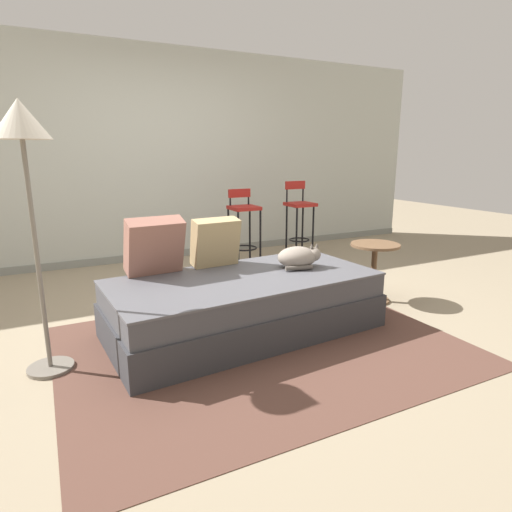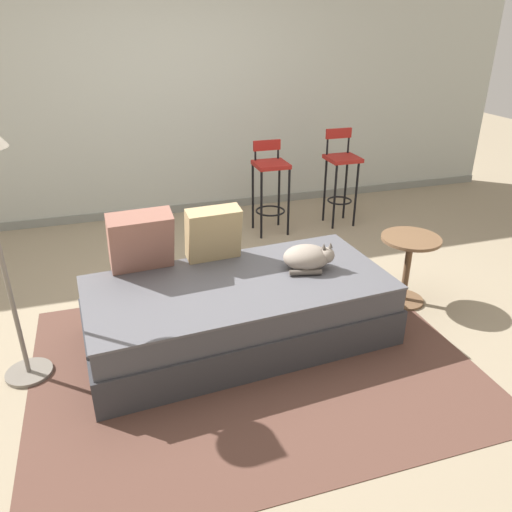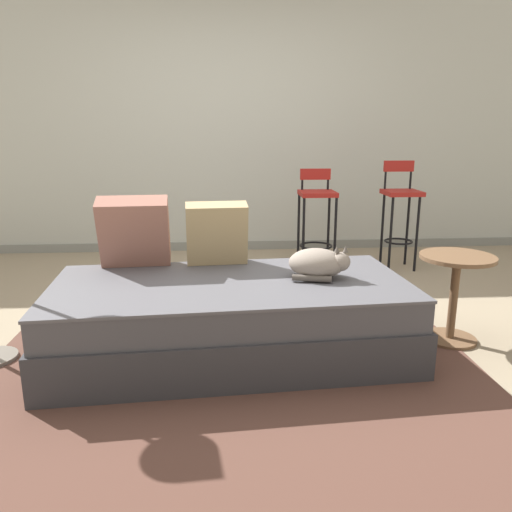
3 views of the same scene
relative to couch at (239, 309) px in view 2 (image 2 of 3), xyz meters
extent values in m
plane|color=gray|center=(0.00, 0.40, -0.22)|extent=(16.00, 16.00, 0.00)
cube|color=#B7BCB2|center=(0.00, 2.65, 1.08)|extent=(8.00, 0.10, 2.60)
cube|color=gray|center=(0.00, 2.60, -0.18)|extent=(8.00, 0.02, 0.09)
cube|color=brown|center=(0.00, -0.30, -0.22)|extent=(2.72, 2.07, 0.01)
cube|color=#353539|center=(0.00, 0.00, -0.09)|extent=(2.08, 1.11, 0.26)
cube|color=#47474C|center=(0.00, 0.00, 0.12)|extent=(2.04, 1.07, 0.18)
cube|color=#525257|center=(0.00, 0.00, 0.21)|extent=(2.05, 1.08, 0.02)
cube|color=#936051|center=(-0.58, 0.35, 0.44)|extent=(0.44, 0.30, 0.45)
cube|color=tan|center=(-0.08, 0.38, 0.41)|extent=(0.39, 0.23, 0.40)
ellipsoid|color=gray|center=(0.50, 0.05, 0.30)|extent=(0.37, 0.31, 0.17)
sphere|color=gray|center=(0.62, 0.00, 0.32)|extent=(0.11, 0.11, 0.11)
cone|color=#544C44|center=(0.60, 0.00, 0.39)|extent=(0.03, 0.03, 0.04)
cone|color=#544C44|center=(0.65, 0.00, 0.39)|extent=(0.03, 0.03, 0.04)
cylinder|color=#544C44|center=(0.45, -0.05, 0.24)|extent=(0.22, 0.09, 0.04)
cylinder|color=black|center=(0.68, 1.60, 0.12)|extent=(0.02, 0.02, 0.69)
cylinder|color=black|center=(0.96, 1.60, 0.12)|extent=(0.02, 0.02, 0.69)
cylinder|color=black|center=(0.68, 1.89, 0.12)|extent=(0.02, 0.02, 0.69)
cylinder|color=black|center=(0.96, 1.89, 0.12)|extent=(0.02, 0.02, 0.69)
torus|color=black|center=(0.82, 1.75, 0.00)|extent=(0.30, 0.30, 0.02)
cube|color=maroon|center=(0.82, 1.75, 0.49)|extent=(0.32, 0.32, 0.04)
cylinder|color=black|center=(0.70, 1.88, 0.56)|extent=(0.02, 0.02, 0.18)
cylinder|color=black|center=(0.94, 1.88, 0.56)|extent=(0.02, 0.02, 0.18)
cube|color=maroon|center=(0.82, 1.88, 0.65)|extent=(0.28, 0.03, 0.10)
cylinder|color=black|center=(1.48, 1.63, 0.12)|extent=(0.02, 0.02, 0.69)
cylinder|color=black|center=(1.72, 1.63, 0.12)|extent=(0.02, 0.02, 0.69)
cylinder|color=black|center=(1.48, 1.87, 0.12)|extent=(0.02, 0.02, 0.69)
cylinder|color=black|center=(1.72, 1.87, 0.12)|extent=(0.02, 0.02, 0.69)
torus|color=black|center=(1.60, 1.75, 0.03)|extent=(0.26, 0.26, 0.02)
cube|color=maroon|center=(1.60, 1.75, 0.49)|extent=(0.32, 0.32, 0.04)
cylinder|color=black|center=(1.48, 1.88, 0.59)|extent=(0.02, 0.02, 0.25)
cylinder|color=black|center=(1.72, 1.88, 0.59)|extent=(0.02, 0.02, 0.25)
cube|color=maroon|center=(1.60, 1.88, 0.72)|extent=(0.28, 0.03, 0.10)
cylinder|color=brown|center=(1.35, 0.09, 0.04)|extent=(0.05, 0.05, 0.52)
cylinder|color=brown|center=(1.35, 0.09, -0.21)|extent=(0.32, 0.32, 0.02)
cylinder|color=brown|center=(1.35, 0.09, 0.31)|extent=(0.44, 0.44, 0.02)
cylinder|color=slate|center=(-1.36, 0.01, -0.21)|extent=(0.28, 0.28, 0.02)
cylinder|color=slate|center=(-1.36, 0.01, 0.49)|extent=(0.03, 0.03, 1.42)
camera|label=1|loc=(-1.30, -2.80, 1.12)|focal=30.00mm
camera|label=2|loc=(-0.76, -2.79, 1.78)|focal=35.00mm
camera|label=3|loc=(-0.04, -2.69, 1.05)|focal=35.00mm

